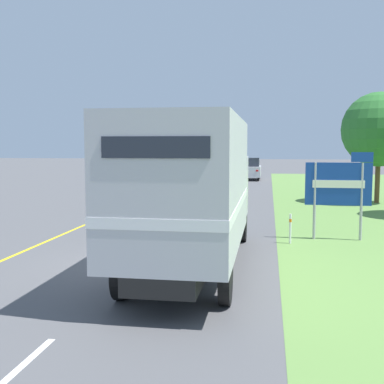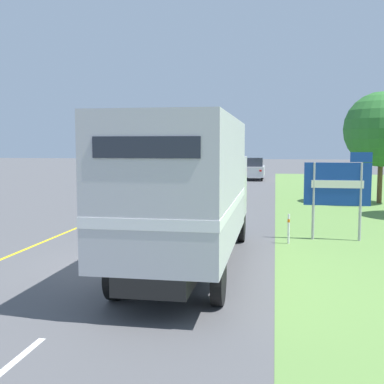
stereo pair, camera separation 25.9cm
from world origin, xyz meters
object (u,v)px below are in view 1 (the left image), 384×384
Objects in this scene: highway_sign at (340,186)px; roadside_tree_mid at (379,130)px; horse_trailer_truck at (193,188)px; lead_car_silver_ahead at (251,169)px; delineator_post at (290,228)px; lead_car_white at (177,183)px.

roadside_tree_mid is (3.52, 10.95, 2.16)m from highway_sign.
roadside_tree_mid reaches higher than horse_trailer_truck.
lead_car_silver_ahead is 28.68m from delineator_post.
highway_sign reaches higher than lead_car_white.
roadside_tree_mid reaches higher than delineator_post.
delineator_post is at bearing -85.35° from lead_car_silver_ahead.
horse_trailer_truck is 2.94× the size of highway_sign.
roadside_tree_mid is at bearing 63.76° from horse_trailer_truck.
lead_car_silver_ahead is 18.57m from roadside_tree_mid.
delineator_post is (2.32, -28.58, -0.51)m from lead_car_silver_ahead.
delineator_post is at bearing 55.66° from horse_trailer_truck.
roadside_tree_mid is at bearing 72.16° from highway_sign.
roadside_tree_mid is at bearing 1.39° from lead_car_white.
lead_car_white is (-3.33, 15.30, -1.09)m from horse_trailer_truck.
highway_sign is (4.15, 4.62, -0.26)m from horse_trailer_truck.
lead_car_white is 1.36× the size of highway_sign.
lead_car_white is at bearing 102.27° from horse_trailer_truck.
highway_sign is (3.92, -27.70, 0.79)m from lead_car_silver_ahead.
horse_trailer_truck is 1.95× the size of lead_car_silver_ahead.
highway_sign is 2.24m from delineator_post.
roadside_tree_mid reaches higher than lead_car_silver_ahead.
lead_car_silver_ahead is at bearing 98.06° from highway_sign.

